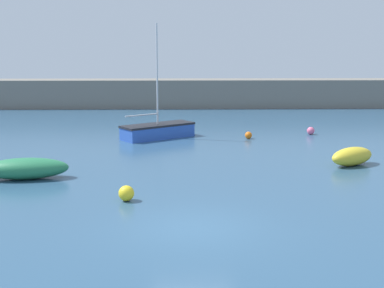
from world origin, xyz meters
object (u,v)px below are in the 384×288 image
(mooring_buoy_pink, at_px, (311,131))
(mooring_buoy_yellow, at_px, (126,193))
(dinghy_near_pier, at_px, (352,156))
(rowboat_blue_near, at_px, (25,169))
(mooring_buoy_orange, at_px, (248,135))
(sailboat_tall_mast, at_px, (158,130))

(mooring_buoy_pink, distance_m, mooring_buoy_yellow, 17.09)
(dinghy_near_pier, relative_size, rowboat_blue_near, 0.71)
(mooring_buoy_pink, bearing_deg, rowboat_blue_near, -142.87)
(dinghy_near_pier, distance_m, mooring_buoy_yellow, 11.03)
(dinghy_near_pier, height_order, mooring_buoy_pink, dinghy_near_pier)
(mooring_buoy_yellow, bearing_deg, mooring_buoy_orange, 65.05)
(dinghy_near_pier, bearing_deg, rowboat_blue_near, 157.52)
(mooring_buoy_orange, bearing_deg, mooring_buoy_yellow, -114.95)
(rowboat_blue_near, relative_size, sailboat_tall_mast, 0.55)
(rowboat_blue_near, distance_m, mooring_buoy_orange, 13.84)
(sailboat_tall_mast, height_order, mooring_buoy_yellow, sailboat_tall_mast)
(mooring_buoy_orange, distance_m, mooring_buoy_pink, 4.24)
(sailboat_tall_mast, bearing_deg, rowboat_blue_near, -152.86)
(mooring_buoy_orange, relative_size, mooring_buoy_pink, 0.90)
(mooring_buoy_pink, bearing_deg, mooring_buoy_yellow, -125.07)
(dinghy_near_pier, distance_m, sailboat_tall_mast, 11.76)
(mooring_buoy_orange, distance_m, mooring_buoy_yellow, 13.84)
(dinghy_near_pier, xyz_separation_m, sailboat_tall_mast, (-9.05, 7.51, 0.04))
(rowboat_blue_near, height_order, mooring_buoy_yellow, rowboat_blue_near)
(sailboat_tall_mast, bearing_deg, mooring_buoy_orange, -39.91)
(rowboat_blue_near, distance_m, mooring_buoy_yellow, 5.46)
(mooring_buoy_orange, bearing_deg, dinghy_near_pier, -62.12)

